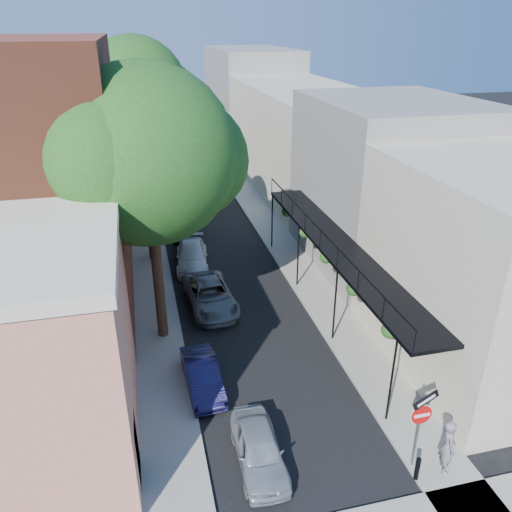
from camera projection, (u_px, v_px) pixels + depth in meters
road_surface at (193, 193)px, 40.29m from camera, size 6.00×64.00×0.01m
sidewalk_left at (143, 196)px, 39.42m from camera, size 2.00×64.00×0.12m
sidewalk_right at (242, 189)px, 41.12m from camera, size 2.00×64.00×0.12m
buildings_left at (60, 141)px, 35.13m from camera, size 10.10×59.10×12.00m
buildings_right at (303, 134)px, 39.88m from camera, size 9.80×55.00×10.00m
sign_post at (421, 418)px, 14.56m from camera, size 0.89×0.17×2.99m
bollard at (417, 469)px, 14.76m from camera, size 0.14×0.14×0.80m
oak_near at (158, 157)px, 18.86m from camera, size 7.48×6.80×11.42m
oak_mid at (149, 137)px, 26.21m from camera, size 6.60×6.00×10.20m
oak_far at (142, 92)px, 33.67m from camera, size 7.70×7.00×11.90m
parked_car_a at (259, 449)px, 15.36m from camera, size 1.45×3.49×1.18m
parked_car_b at (202, 376)px, 18.58m from camera, size 1.36×3.49×1.13m
parked_car_c at (210, 296)px, 23.89m from camera, size 2.40×4.70×1.27m
parked_car_d at (192, 256)px, 27.96m from camera, size 2.15×4.38×1.22m
parked_car_e at (187, 225)px, 31.95m from camera, size 2.19×4.28×1.40m
pedestrian at (448, 446)px, 14.86m from camera, size 0.64×0.78×1.85m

